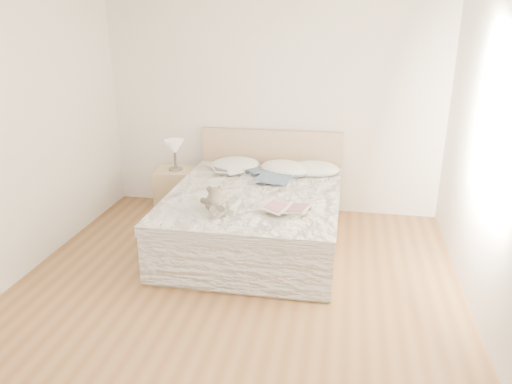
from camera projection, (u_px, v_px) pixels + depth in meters
floor at (230, 301)px, 4.27m from camera, size 4.00×4.50×0.00m
wall_back at (272, 100)px, 5.89m from camera, size 4.00×0.02×2.70m
wall_front at (75, 312)px, 1.73m from camera, size 4.00×0.02×2.70m
wall_right at (507, 162)px, 3.47m from camera, size 0.02×4.50×2.70m
window at (496, 137)px, 3.71m from camera, size 0.02×1.30×1.10m
bed at (256, 215)px, 5.27m from camera, size 1.72×2.14×1.00m
nightstand at (176, 191)px, 6.04m from camera, size 0.49×0.45×0.56m
table_lamp at (175, 149)px, 5.84m from camera, size 0.27×0.27×0.36m
pillow_left at (235, 165)px, 5.85m from camera, size 0.68×0.57×0.17m
pillow_middle at (285, 169)px, 5.71m from camera, size 0.69×0.58×0.18m
pillow_right at (314, 169)px, 5.70m from camera, size 0.58×0.41×0.17m
blouse at (276, 176)px, 5.49m from camera, size 0.62×0.66×0.02m
photo_book at (228, 171)px, 5.66m from camera, size 0.42×0.37×0.03m
childrens_book at (287, 208)px, 4.58m from camera, size 0.48×0.38×0.03m
teddy_bear at (215, 207)px, 4.55m from camera, size 0.32×0.38×0.17m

